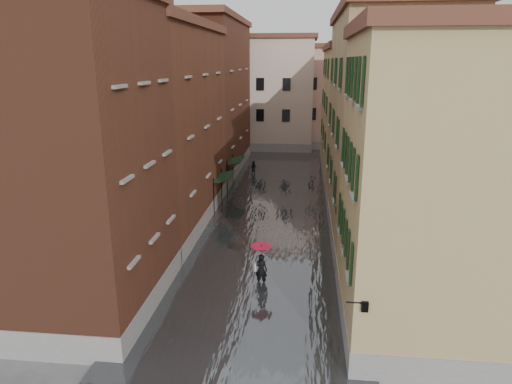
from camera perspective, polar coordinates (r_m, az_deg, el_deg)
The scene contains 16 objects.
ground at distance 22.23m, azimuth -0.43°, elevation -12.39°, with size 120.00×120.00×0.00m, color #505153.
floodwater at distance 34.14m, azimuth 2.09°, elevation -1.81°, with size 10.00×60.00×0.20m, color #44474B.
building_left_near at distance 20.14m, azimuth -21.41°, elevation 3.22°, with size 6.00×8.00×13.00m, color brown.
building_left_mid at distance 30.19m, azimuth -11.85°, elevation 7.48°, with size 6.00×14.00×12.50m, color brown.
building_left_far at distance 44.52m, azimuth -5.95°, elevation 11.40°, with size 6.00×16.00×14.00m, color brown.
building_right_near at distance 18.67m, azimuth 20.63°, elevation -0.03°, with size 6.00×8.00×11.50m, color tan.
building_right_mid at distance 29.08m, azimuth 15.63°, elevation 7.41°, with size 6.00×14.00×13.00m, color tan.
building_right_far at distance 43.92m, azimuth 12.52°, elevation 9.41°, with size 6.00×16.00×11.50m, color tan.
building_end_cream at distance 57.79m, azimuth 0.98°, elevation 12.06°, with size 12.00×9.00×13.00m, color beige.
building_end_pink at distance 59.69m, azimuth 9.97°, elevation 11.47°, with size 10.00×9.00×12.00m, color tan.
awning_near at distance 33.02m, azimuth -4.03°, elevation 1.81°, with size 1.09×3.07×2.80m.
awning_far at distance 38.26m, azimuth -2.60°, elevation 3.83°, with size 1.09×3.02×2.80m.
wall_lantern at distance 15.55m, azimuth 13.37°, elevation -13.66°, with size 0.71×0.22×0.35m.
window_planters at distance 21.32m, azimuth 10.83°, elevation -3.64°, with size 0.59×6.06×0.84m.
pedestrian_main at distance 22.27m, azimuth 0.66°, elevation -8.59°, with size 1.05×1.05×2.06m.
pedestrian_far at distance 43.50m, azimuth -0.30°, elevation 2.98°, with size 0.69×0.54×1.42m, color black.
Camera 1 is at (2.28, -19.40, 10.62)m, focal length 32.00 mm.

